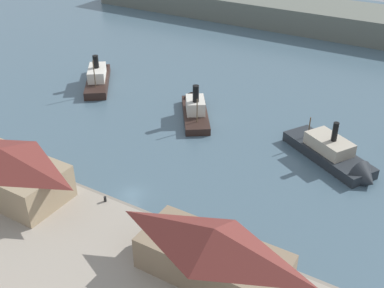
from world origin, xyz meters
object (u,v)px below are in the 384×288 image
ferry_moored_east (98,76)px  ferry_approaching_east (195,108)px  ferry_shed_central_terminal (4,169)px  ferry_shed_customs_shed (213,252)px  mooring_post_center_west (105,199)px  ferry_moored_west (337,157)px

ferry_moored_east → ferry_approaching_east: size_ratio=1.09×
ferry_shed_central_terminal → ferry_approaching_east: bearing=75.1°
ferry_shed_central_terminal → ferry_shed_customs_shed: bearing=1.5°
ferry_shed_customs_shed → mooring_post_center_west: ferry_shed_customs_shed is taller
ferry_shed_central_terminal → mooring_post_center_west: ferry_shed_central_terminal is taller
ferry_shed_customs_shed → ferry_approaching_east: bearing=123.4°
ferry_moored_west → ferry_approaching_east: size_ratio=1.18×
ferry_moored_east → ferry_shed_customs_shed: bearing=-37.4°
ferry_moored_west → ferry_approaching_east: ferry_approaching_east is taller
ferry_shed_customs_shed → ferry_approaching_east: (-27.57, 41.81, -3.82)m
ferry_moored_east → mooring_post_center_west: bearing=-48.1°
ferry_moored_west → ferry_shed_central_terminal: bearing=-139.5°
mooring_post_center_west → ferry_shed_central_terminal: bearing=-159.4°
ferry_shed_customs_shed → ferry_moored_west: (6.01, 37.40, -3.75)m
ferry_moored_east → ferry_approaching_east: bearing=-5.1°
mooring_post_center_west → ferry_shed_customs_shed: bearing=-12.4°
ferry_shed_central_terminal → ferry_moored_west: 59.25m
ferry_shed_central_terminal → ferry_moored_east: bearing=113.1°
ferry_shed_central_terminal → mooring_post_center_west: 17.59m
mooring_post_center_west → ferry_moored_west: 43.37m
ferry_shed_central_terminal → ferry_shed_customs_shed: 38.95m
ferry_moored_east → ferry_moored_west: ferry_moored_east is taller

